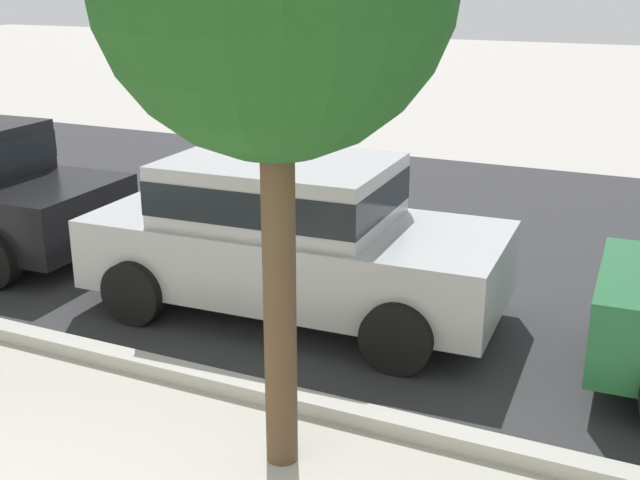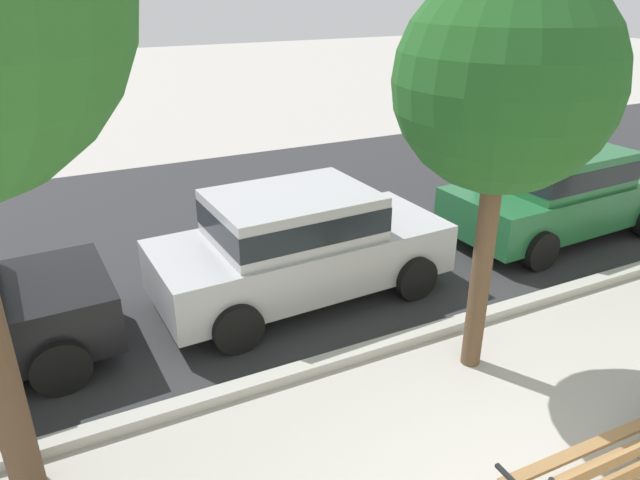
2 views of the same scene
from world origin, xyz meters
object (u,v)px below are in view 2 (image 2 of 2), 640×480
object	(u,v)px
parked_car_silver	(299,242)
park_bench	(610,466)
parked_car_green	(558,190)
street_tree_down_street	(505,84)

from	to	relation	value
parked_car_silver	park_bench	bearing A→B (deg)	-81.45
parked_car_silver	parked_car_green	world-z (taller)	same
street_tree_down_street	parked_car_green	distance (m)	5.06
park_bench	parked_car_silver	size ratio (longest dim) A/B	0.43
parked_car_green	parked_car_silver	bearing A→B (deg)	180.00
park_bench	street_tree_down_street	xyz separation A→B (m)	(0.45, 2.19, 2.69)
park_bench	parked_car_silver	distance (m)	4.61
parked_car_green	park_bench	bearing A→B (deg)	-132.91
parked_car_silver	parked_car_green	bearing A→B (deg)	0.00
parked_car_green	street_tree_down_street	bearing A→B (deg)	-147.97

